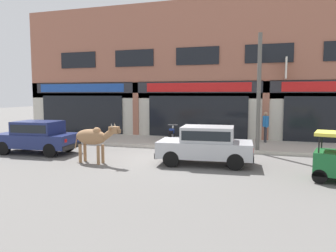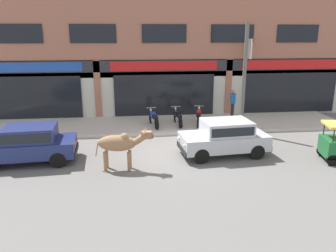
{
  "view_description": "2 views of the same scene",
  "coord_description": "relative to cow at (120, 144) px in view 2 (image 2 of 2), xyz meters",
  "views": [
    {
      "loc": [
        4.19,
        -12.67,
        2.69
      ],
      "look_at": [
        -0.19,
        1.0,
        1.26
      ],
      "focal_mm": 35.0,
      "sensor_mm": 36.0,
      "label": 1
    },
    {
      "loc": [
        -1.86,
        -12.98,
        4.86
      ],
      "look_at": [
        -0.33,
        1.0,
        0.85
      ],
      "focal_mm": 35.0,
      "sensor_mm": 36.0,
      "label": 2
    }
  ],
  "objects": [
    {
      "name": "car_1",
      "position": [
        -3.49,
        1.06,
        -0.19
      ],
      "size": [
        3.7,
        1.85,
        1.46
      ],
      "color": "black",
      "rests_on": "ground"
    },
    {
      "name": "ground_plane",
      "position": [
        2.38,
        1.64,
        -1.01
      ],
      "size": [
        90.0,
        90.0,
        0.0
      ],
      "primitive_type": "plane",
      "color": "#605E5B"
    },
    {
      "name": "motorcycle_1",
      "position": [
        2.87,
        5.26,
        -0.46
      ],
      "size": [
        0.52,
        1.81,
        0.88
      ],
      "color": "black",
      "rests_on": "sidewalk"
    },
    {
      "name": "sidewalk",
      "position": [
        2.38,
        5.69,
        -0.93
      ],
      "size": [
        19.0,
        3.7,
        0.16
      ],
      "primitive_type": "cube",
      "color": "#B7AFA3",
      "rests_on": "ground"
    },
    {
      "name": "motorcycle_0",
      "position": [
        1.58,
        5.13,
        -0.46
      ],
      "size": [
        0.57,
        1.8,
        0.88
      ],
      "color": "black",
      "rests_on": "sidewalk"
    },
    {
      "name": "cow",
      "position": [
        0.0,
        0.0,
        0.0
      ],
      "size": [
        2.15,
        0.71,
        1.61
      ],
      "color": "#936B47",
      "rests_on": "ground"
    },
    {
      "name": "utility_pole",
      "position": [
        5.96,
        4.14,
        1.75
      ],
      "size": [
        0.18,
        0.18,
        5.19
      ],
      "primitive_type": "cylinder",
      "color": "#595651",
      "rests_on": "sidewalk"
    },
    {
      "name": "pedestrian",
      "position": [
        6.24,
        6.63,
        0.13
      ],
      "size": [
        0.32,
        0.49,
        1.6
      ],
      "color": "#2D2D33",
      "rests_on": "sidewalk"
    },
    {
      "name": "car_0",
      "position": [
        4.21,
        1.05,
        -0.19
      ],
      "size": [
        3.71,
        1.9,
        1.46
      ],
      "color": "black",
      "rests_on": "ground"
    },
    {
      "name": "shop_building",
      "position": [
        2.38,
        7.8,
        2.8
      ],
      "size": [
        23.0,
        1.4,
        8.05
      ],
      "color": "#9E604C",
      "rests_on": "ground"
    },
    {
      "name": "motorcycle_2",
      "position": [
        3.99,
        5.31,
        -0.46
      ],
      "size": [
        0.68,
        1.78,
        0.88
      ],
      "color": "black",
      "rests_on": "sidewalk"
    }
  ]
}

